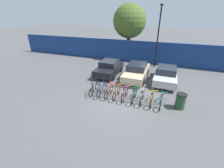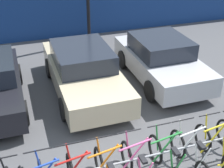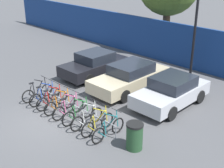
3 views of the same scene
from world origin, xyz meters
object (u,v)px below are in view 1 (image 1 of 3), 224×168
at_px(bicycle_green, 134,96).
at_px(lamp_post, 158,34).
at_px(bicycle_black, 94,89).
at_px(bicycle_white, 142,97).
at_px(bicycle_pink, 125,94).
at_px(bicycle_yellow, 152,99).
at_px(trash_bin, 180,101).
at_px(tree_behind_hoarding, 129,21).
at_px(bicycle_orange, 117,93).
at_px(bicycle_teal, 161,101).
at_px(bike_rack, 126,92).
at_px(car_silver, 166,75).
at_px(bicycle_red, 109,91).
at_px(car_beige, 137,71).
at_px(car_black, 109,68).
at_px(bicycle_blue, 102,90).

distance_m(bicycle_green, lamp_post, 8.59).
bearing_deg(bicycle_black, bicycle_white, -2.81).
xyz_separation_m(bicycle_pink, lamp_post, (1.16, 7.97, 3.16)).
height_order(bicycle_pink, bicycle_yellow, same).
distance_m(trash_bin, tree_behind_hoarding, 12.99).
bearing_deg(bicycle_yellow, trash_bin, 2.31).
relative_size(lamp_post, trash_bin, 6.18).
bearing_deg(bicycle_green, bicycle_orange, 177.14).
height_order(bicycle_green, bicycle_teal, same).
distance_m(bike_rack, bicycle_pink, 0.20).
height_order(bike_rack, car_silver, car_silver).
xyz_separation_m(bicycle_red, car_beige, (1.16, 4.04, 0.31)).
height_order(bicycle_red, bicycle_green, same).
xyz_separation_m(bicycle_yellow, lamp_post, (-0.70, 7.97, 3.16)).
height_order(bicycle_black, bicycle_orange, same).
bearing_deg(car_silver, bicycle_pink, -121.87).
distance_m(bike_rack, bicycle_green, 0.66).
distance_m(bicycle_red, bicycle_orange, 0.60).
bearing_deg(bicycle_yellow, bicycle_green, 176.40).
distance_m(bicycle_black, lamp_post, 9.29).
distance_m(bicycle_black, tree_behind_hoarding, 11.58).
bearing_deg(bicycle_yellow, bicycle_orange, 176.40).
xyz_separation_m(bicycle_red, bicycle_green, (1.87, 0.00, 0.00)).
height_order(bike_rack, bicycle_yellow, bicycle_yellow).
relative_size(car_silver, trash_bin, 3.87).
relative_size(bicycle_green, bicycle_yellow, 1.00).
bearing_deg(car_silver, car_beige, 179.88).
bearing_deg(car_black, tree_behind_hoarding, 89.35).
relative_size(bicycle_black, trash_bin, 1.66).
xyz_separation_m(bicycle_green, bicycle_white, (0.55, 0.00, 0.00)).
bearing_deg(bicycle_teal, car_silver, 87.73).
bearing_deg(car_black, bicycle_orange, -61.93).
bearing_deg(bicycle_pink, bicycle_black, 179.69).
relative_size(bicycle_blue, car_beige, 0.38).
height_order(bicycle_black, car_beige, car_beige).
relative_size(bicycle_orange, bicycle_yellow, 1.00).
bearing_deg(bicycle_white, car_silver, 73.61).
xyz_separation_m(bike_rack, bicycle_orange, (-0.64, -0.15, -0.13)).
distance_m(bike_rack, bicycle_black, 2.44).
xyz_separation_m(bicycle_teal, car_black, (-5.23, 4.06, 0.31)).
xyz_separation_m(car_black, car_silver, (5.28, -0.02, 0.00)).
distance_m(bicycle_orange, bicycle_green, 1.27).
bearing_deg(trash_bin, bike_rack, -179.47).
xyz_separation_m(bicycle_blue, bicycle_pink, (1.78, 0.00, 0.00)).
bearing_deg(bicycle_blue, bicycle_pink, 1.81).
height_order(bicycle_black, lamp_post, lamp_post).
distance_m(bike_rack, bicycle_yellow, 1.84).
xyz_separation_m(lamp_post, tree_behind_hoarding, (-3.86, 2.80, 1.07)).
bearing_deg(trash_bin, bicycle_yellow, -174.09).
bearing_deg(bicycle_black, lamp_post, 63.13).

